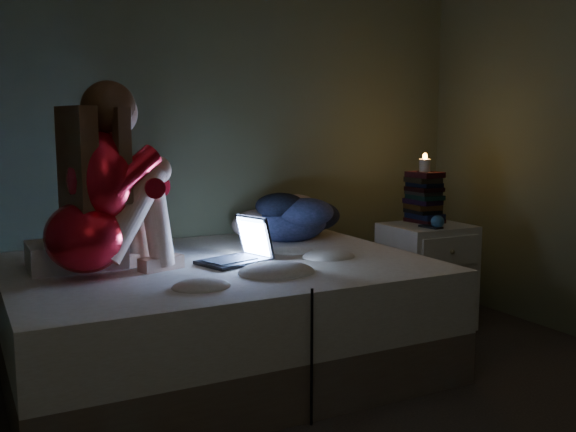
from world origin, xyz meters
TOP-DOWN VIEW (x-y plane):
  - wall_back at (0.00, 1.91)m, footprint 3.60×0.02m
  - bed at (-0.31, 1.10)m, footprint 2.08×1.56m
  - pillow at (-0.98, 1.29)m, footprint 0.45×0.32m
  - woman at (-0.98, 1.03)m, footprint 0.64×0.52m
  - laptop at (-0.25, 1.02)m, footprint 0.40×0.34m
  - clothes_pile at (0.33, 1.53)m, footprint 0.54×0.44m
  - nightstand at (1.12, 1.17)m, footprint 0.50×0.45m
  - book_stack at (1.16, 1.25)m, footprint 0.19×0.25m
  - candle at (1.16, 1.25)m, footprint 0.07×0.07m
  - phone at (1.06, 1.06)m, footprint 0.09×0.15m
  - blue_orb at (1.08, 1.02)m, footprint 0.08×0.08m

SIDE VIEW (x-z plane):
  - bed at x=-0.31m, z-range 0.00..0.57m
  - nightstand at x=1.12m, z-range 0.00..0.66m
  - pillow at x=-0.98m, z-range 0.57..0.70m
  - phone at x=1.06m, z-range 0.66..0.67m
  - laptop at x=-0.25m, z-range 0.57..0.82m
  - blue_orb at x=1.08m, z-range 0.66..0.74m
  - clothes_pile at x=0.33m, z-range 0.57..0.88m
  - book_stack at x=1.16m, z-range 0.66..1.01m
  - woman at x=-0.98m, z-range 0.57..1.48m
  - candle at x=1.16m, z-range 1.01..1.09m
  - wall_back at x=0.00m, z-range 0.00..2.60m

